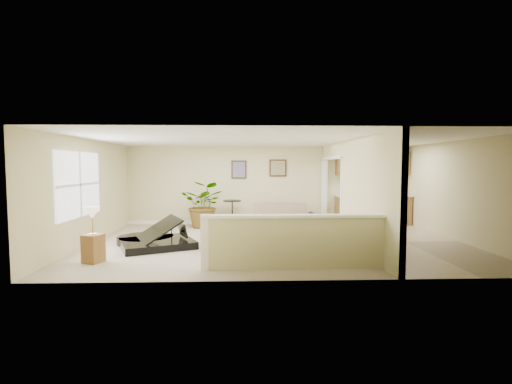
{
  "coord_description": "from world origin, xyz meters",
  "views": [
    {
      "loc": [
        -0.8,
        -8.89,
        1.86
      ],
      "look_at": [
        -0.49,
        0.4,
        1.21
      ],
      "focal_mm": 26.0,
      "sensor_mm": 36.0,
      "label": 1
    }
  ],
  "objects_px": {
    "piano": "(157,219)",
    "loveseat": "(281,216)",
    "piano_bench": "(220,237)",
    "palm_plant": "(204,205)",
    "accent_table": "(232,210)",
    "small_plant": "(311,221)",
    "lamp_stand": "(93,239)"
  },
  "relations": [
    {
      "from": "piano_bench",
      "to": "palm_plant",
      "type": "bearing_deg",
      "value": 102.81
    },
    {
      "from": "palm_plant",
      "to": "lamp_stand",
      "type": "relative_size",
      "value": 1.37
    },
    {
      "from": "piano",
      "to": "palm_plant",
      "type": "height_order",
      "value": "piano"
    },
    {
      "from": "small_plant",
      "to": "lamp_stand",
      "type": "xyz_separation_m",
      "value": [
        -4.95,
        -3.97,
        0.26
      ]
    },
    {
      "from": "accent_table",
      "to": "palm_plant",
      "type": "bearing_deg",
      "value": -168.38
    },
    {
      "from": "accent_table",
      "to": "small_plant",
      "type": "xyz_separation_m",
      "value": [
        2.4,
        -0.28,
        -0.32
      ]
    },
    {
      "from": "loveseat",
      "to": "accent_table",
      "type": "bearing_deg",
      "value": 169.19
    },
    {
      "from": "accent_table",
      "to": "small_plant",
      "type": "distance_m",
      "value": 2.44
    },
    {
      "from": "accent_table",
      "to": "lamp_stand",
      "type": "xyz_separation_m",
      "value": [
        -2.55,
        -4.25,
        -0.06
      ]
    },
    {
      "from": "piano",
      "to": "accent_table",
      "type": "bearing_deg",
      "value": 34.38
    },
    {
      "from": "piano_bench",
      "to": "palm_plant",
      "type": "height_order",
      "value": "palm_plant"
    },
    {
      "from": "accent_table",
      "to": "palm_plant",
      "type": "distance_m",
      "value": 0.88
    },
    {
      "from": "lamp_stand",
      "to": "piano_bench",
      "type": "bearing_deg",
      "value": 26.41
    },
    {
      "from": "loveseat",
      "to": "lamp_stand",
      "type": "height_order",
      "value": "lamp_stand"
    },
    {
      "from": "loveseat",
      "to": "palm_plant",
      "type": "relative_size",
      "value": 1.1
    },
    {
      "from": "accent_table",
      "to": "small_plant",
      "type": "relative_size",
      "value": 1.69
    },
    {
      "from": "piano",
      "to": "piano_bench",
      "type": "xyz_separation_m",
      "value": [
        1.5,
        -0.32,
        -0.36
      ]
    },
    {
      "from": "palm_plant",
      "to": "small_plant",
      "type": "xyz_separation_m",
      "value": [
        3.24,
        -0.11,
        -0.49
      ]
    },
    {
      "from": "palm_plant",
      "to": "piano_bench",
      "type": "bearing_deg",
      "value": -77.19
    },
    {
      "from": "loveseat",
      "to": "small_plant",
      "type": "bearing_deg",
      "value": -0.52
    },
    {
      "from": "piano_bench",
      "to": "small_plant",
      "type": "distance_m",
      "value": 3.8
    },
    {
      "from": "piano",
      "to": "palm_plant",
      "type": "relative_size",
      "value": 1.52
    },
    {
      "from": "small_plant",
      "to": "lamp_stand",
      "type": "relative_size",
      "value": 0.44
    },
    {
      "from": "small_plant",
      "to": "palm_plant",
      "type": "bearing_deg",
      "value": 178.13
    },
    {
      "from": "small_plant",
      "to": "lamp_stand",
      "type": "distance_m",
      "value": 6.35
    },
    {
      "from": "accent_table",
      "to": "lamp_stand",
      "type": "relative_size",
      "value": 0.75
    },
    {
      "from": "piano",
      "to": "lamp_stand",
      "type": "xyz_separation_m",
      "value": [
        -0.87,
        -1.49,
        -0.16
      ]
    },
    {
      "from": "accent_table",
      "to": "piano_bench",
      "type": "bearing_deg",
      "value": -93.46
    },
    {
      "from": "piano",
      "to": "accent_table",
      "type": "xyz_separation_m",
      "value": [
        1.68,
        2.75,
        -0.1
      ]
    },
    {
      "from": "piano_bench",
      "to": "accent_table",
      "type": "distance_m",
      "value": 3.09
    },
    {
      "from": "piano",
      "to": "loveseat",
      "type": "xyz_separation_m",
      "value": [
        3.18,
        2.48,
        -0.27
      ]
    },
    {
      "from": "piano",
      "to": "loveseat",
      "type": "bearing_deg",
      "value": 13.73
    }
  ]
}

